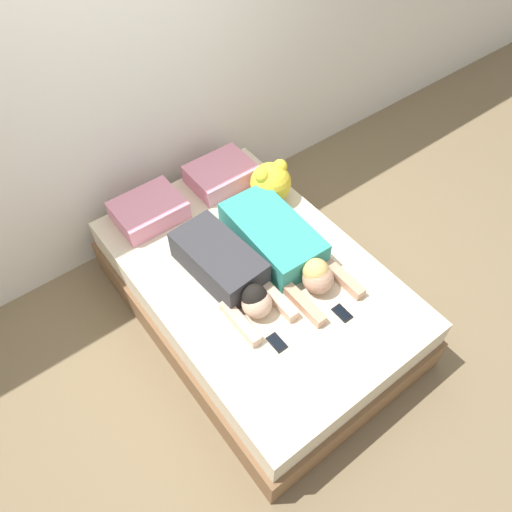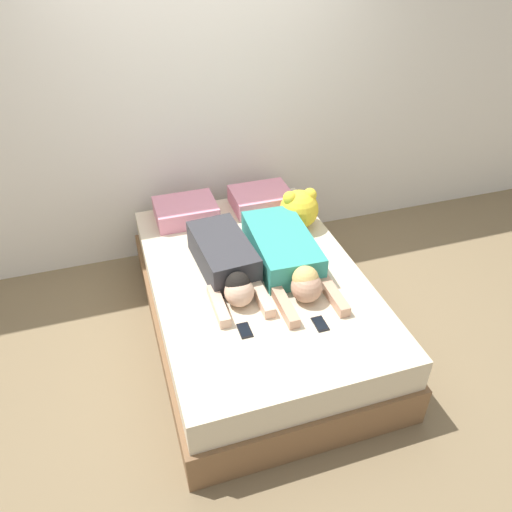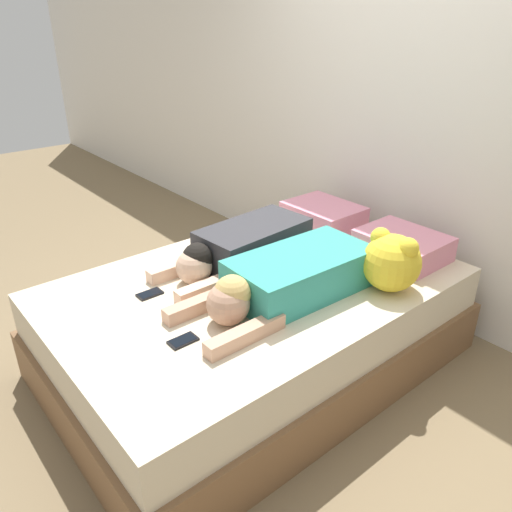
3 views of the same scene
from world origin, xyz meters
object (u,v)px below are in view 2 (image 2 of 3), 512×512
pillow_head_left (186,211)px  person_left (226,262)px  plush_toy (299,208)px  bed (256,303)px  person_right (287,255)px  cell_phone_right (320,324)px  cell_phone_left (245,330)px  pillow_head_right (261,199)px

pillow_head_left → person_left: 0.82m
plush_toy → bed: bearing=-136.3°
person_right → cell_phone_right: person_right is taller
pillow_head_left → person_left: size_ratio=0.51×
cell_phone_right → pillow_head_left: bearing=110.3°
bed → cell_phone_right: (0.22, -0.60, 0.27)m
bed → cell_phone_left: (-0.24, -0.51, 0.27)m
pillow_head_left → bed: bearing=-69.6°
pillow_head_left → cell_phone_right: size_ratio=3.76×
pillow_head_right → person_left: (-0.51, -0.81, 0.04)m
pillow_head_left → person_right: person_right is taller
pillow_head_left → person_left: bearing=-81.4°
bed → person_left: (-0.20, 0.05, 0.38)m
person_left → pillow_head_right: bearing=57.5°
person_right → cell_phone_left: size_ratio=8.50×
pillow_head_right → person_left: bearing=-122.5°
bed → person_right: person_right is taller
person_left → cell_phone_right: (0.41, -0.65, -0.10)m
cell_phone_left → pillow_head_left: bearing=93.4°
pillow_head_left → plush_toy: bearing=-24.4°
person_right → cell_phone_left: 0.70m
pillow_head_right → person_left: 0.96m
person_left → cell_phone_left: 0.57m
bed → pillow_head_right: size_ratio=4.60×
pillow_head_left → plush_toy: size_ratio=1.52×
bed → person_left: person_left is taller
person_right → plush_toy: (0.28, 0.47, 0.06)m
pillow_head_right → person_right: 0.85m
pillow_head_right → person_right: bearing=-96.2°
pillow_head_left → cell_phone_left: bearing=-86.6°
bed → person_right: 0.44m
cell_phone_right → pillow_head_right: bearing=86.1°
cell_phone_left → cell_phone_right: bearing=-10.8°
bed → person_left: size_ratio=2.36×
pillow_head_right → plush_toy: plush_toy is taller
bed → cell_phone_left: cell_phone_left is taller
cell_phone_right → plush_toy: size_ratio=0.40×
cell_phone_right → plush_toy: (0.29, 1.08, 0.15)m
person_left → cell_phone_right: 0.78m
cell_phone_left → cell_phone_right: 0.46m
pillow_head_left → pillow_head_right: 0.63m
cell_phone_left → pillow_head_right: bearing=68.0°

